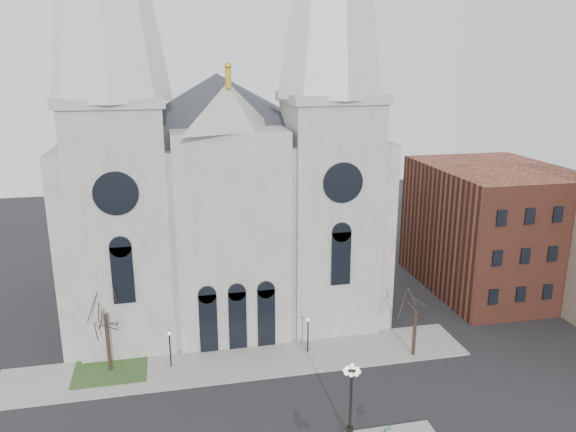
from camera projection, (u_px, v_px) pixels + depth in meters
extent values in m
cube|color=gray|center=(242.00, 362.00, 48.52)|extent=(40.00, 6.00, 0.14)
cube|color=#29471E|center=(111.00, 370.00, 47.20)|extent=(6.00, 5.00, 0.18)
cube|color=gray|center=(221.00, 217.00, 60.22)|extent=(30.00, 24.00, 18.00)
pyramid|color=#2D3035|center=(216.00, 73.00, 56.18)|extent=(33.00, 26.40, 6.00)
cube|color=gray|center=(123.00, 227.00, 49.74)|extent=(8.00, 8.00, 22.00)
cylinder|color=black|center=(116.00, 193.00, 44.85)|extent=(3.60, 0.30, 3.60)
cube|color=gray|center=(329.00, 215.00, 53.64)|extent=(8.00, 8.00, 22.00)
cylinder|color=black|center=(343.00, 183.00, 48.75)|extent=(3.60, 0.30, 3.60)
cube|color=gray|center=(232.00, 238.00, 50.61)|extent=(10.00, 5.00, 19.50)
pyramid|color=gray|center=(228.00, 106.00, 47.45)|extent=(11.00, 5.00, 4.00)
cube|color=brown|center=(492.00, 228.00, 63.15)|extent=(14.00, 18.00, 14.00)
cylinder|color=black|center=(108.00, 343.00, 46.52)|extent=(0.32, 0.32, 5.25)
cylinder|color=black|center=(414.00, 334.00, 49.17)|extent=(0.32, 0.32, 4.20)
cylinder|color=black|center=(170.00, 350.00, 47.34)|extent=(0.12, 0.12, 3.00)
sphere|color=white|center=(169.00, 333.00, 46.91)|extent=(0.32, 0.32, 0.32)
cylinder|color=black|center=(308.00, 336.00, 49.80)|extent=(0.12, 0.12, 3.00)
sphere|color=white|center=(308.00, 320.00, 49.37)|extent=(0.32, 0.32, 0.32)
cylinder|color=black|center=(351.00, 406.00, 38.03)|extent=(0.18, 0.18, 5.08)
cylinder|color=black|center=(350.00, 432.00, 38.60)|extent=(0.49, 0.49, 0.88)
sphere|color=white|center=(352.00, 366.00, 37.21)|extent=(0.35, 0.35, 0.35)
cube|color=#0C5523|center=(387.00, 428.00, 36.68)|extent=(0.55, 0.27, 0.14)
cube|color=#0C5523|center=(387.00, 431.00, 36.73)|extent=(0.55, 0.27, 0.14)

